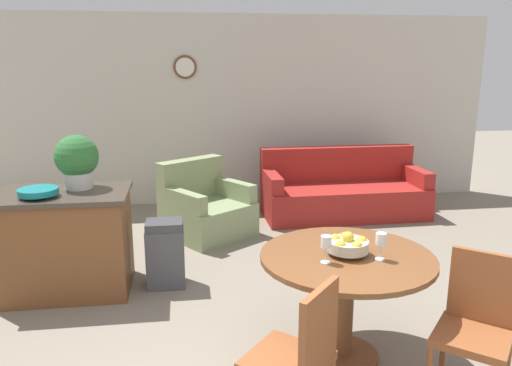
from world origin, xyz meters
The scene contains 13 objects.
wall_back centered at (0.00, 5.25, 1.35)m, with size 8.00×0.09×2.70m.
dining_table centered at (0.53, 1.01, 0.60)m, with size 1.17×1.17×0.77m.
dining_chair_near_left centered at (0.05, 0.34, 0.50)m, with size 0.59×0.59×0.91m.
dining_chair_near_right centered at (1.20, 0.53, 0.50)m, with size 0.59×0.59×0.91m.
fruit_bowl centered at (0.53, 1.01, 0.85)m, with size 0.28×0.28×0.16m.
wine_glass_left centered at (0.35, 0.90, 0.91)m, with size 0.07×0.07×0.18m.
wine_glass_right centered at (0.72, 0.90, 0.91)m, with size 0.07×0.07×0.18m.
kitchen_island centered at (-1.61, 2.40, 0.47)m, with size 1.16×0.77×0.93m.
teal_bowl centered at (-1.76, 2.25, 0.98)m, with size 0.33×0.33×0.08m.
potted_plant centered at (-1.48, 2.52, 1.19)m, with size 0.38×0.38×0.48m.
trash_bin centered at (-0.74, 2.38, 0.31)m, with size 0.35×0.27×0.63m.
couch centered at (1.58, 4.31, 0.30)m, with size 2.17×0.93×0.89m.
armchair centered at (-0.31, 3.77, 0.30)m, with size 1.21×1.21×0.89m.
Camera 1 is at (-0.51, -2.01, 2.03)m, focal length 35.00 mm.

